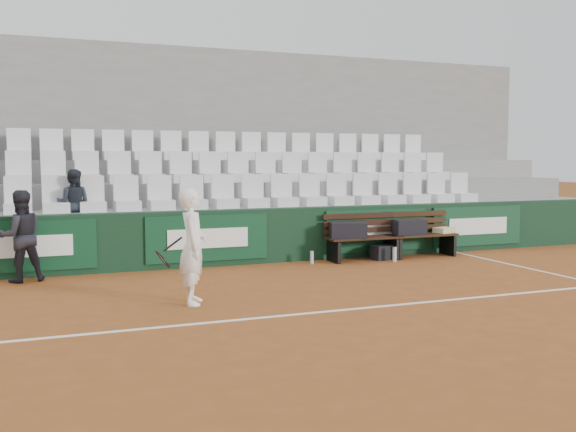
# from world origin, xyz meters

# --- Properties ---
(ground) EXTENTS (80.00, 80.00, 0.00)m
(ground) POSITION_xyz_m (0.00, 0.00, 0.00)
(ground) COLOR brown
(ground) RESTS_ON ground
(court_baseline) EXTENTS (18.00, 0.06, 0.01)m
(court_baseline) POSITION_xyz_m (0.00, 0.00, 0.00)
(court_baseline) COLOR white
(court_baseline) RESTS_ON ground
(back_barrier) EXTENTS (18.00, 0.34, 1.00)m
(back_barrier) POSITION_xyz_m (0.07, 3.99, 0.50)
(back_barrier) COLOR #10321C
(back_barrier) RESTS_ON ground
(grandstand_tier_front) EXTENTS (18.00, 0.95, 1.00)m
(grandstand_tier_front) POSITION_xyz_m (0.00, 4.62, 0.50)
(grandstand_tier_front) COLOR gray
(grandstand_tier_front) RESTS_ON ground
(grandstand_tier_mid) EXTENTS (18.00, 0.95, 1.45)m
(grandstand_tier_mid) POSITION_xyz_m (0.00, 5.58, 0.72)
(grandstand_tier_mid) COLOR gray
(grandstand_tier_mid) RESTS_ON ground
(grandstand_tier_back) EXTENTS (18.00, 0.95, 1.90)m
(grandstand_tier_back) POSITION_xyz_m (0.00, 6.53, 0.95)
(grandstand_tier_back) COLOR gray
(grandstand_tier_back) RESTS_ON ground
(grandstand_rear_wall) EXTENTS (18.00, 0.30, 4.40)m
(grandstand_rear_wall) POSITION_xyz_m (0.00, 7.15, 2.20)
(grandstand_rear_wall) COLOR gray
(grandstand_rear_wall) RESTS_ON ground
(seat_row_front) EXTENTS (11.90, 0.44, 0.63)m
(seat_row_front) POSITION_xyz_m (0.00, 4.45, 1.31)
(seat_row_front) COLOR silver
(seat_row_front) RESTS_ON grandstand_tier_front
(seat_row_mid) EXTENTS (11.90, 0.44, 0.63)m
(seat_row_mid) POSITION_xyz_m (0.00, 5.40, 1.77)
(seat_row_mid) COLOR silver
(seat_row_mid) RESTS_ON grandstand_tier_mid
(seat_row_back) EXTENTS (11.90, 0.44, 0.63)m
(seat_row_back) POSITION_xyz_m (0.00, 6.35, 2.21)
(seat_row_back) COLOR silver
(seat_row_back) RESTS_ON grandstand_tier_back
(bench_left) EXTENTS (1.50, 0.56, 0.45)m
(bench_left) POSITION_xyz_m (2.76, 3.51, 0.23)
(bench_left) COLOR black
(bench_left) RESTS_ON ground
(bench_right) EXTENTS (1.50, 0.56, 0.45)m
(bench_right) POSITION_xyz_m (4.00, 3.52, 0.23)
(bench_right) COLOR #321D0F
(bench_right) RESTS_ON ground
(sports_bag_left) EXTENTS (0.72, 0.46, 0.29)m
(sports_bag_left) POSITION_xyz_m (2.40, 3.48, 0.59)
(sports_bag_left) COLOR black
(sports_bag_left) RESTS_ON bench_left
(sports_bag_right) EXTENTS (0.64, 0.34, 0.29)m
(sports_bag_right) POSITION_xyz_m (3.76, 3.53, 0.59)
(sports_bag_right) COLOR black
(sports_bag_right) RESTS_ON bench_right
(towel) EXTENTS (0.44, 0.37, 0.11)m
(towel) POSITION_xyz_m (4.57, 3.54, 0.50)
(towel) COLOR #D3C988
(towel) RESTS_ON bench_right
(sports_bag_ground) EXTENTS (0.50, 0.36, 0.27)m
(sports_bag_ground) POSITION_xyz_m (3.15, 3.48, 0.14)
(sports_bag_ground) COLOR black
(sports_bag_ground) RESTS_ON ground
(water_bottle_near) EXTENTS (0.07, 0.07, 0.24)m
(water_bottle_near) POSITION_xyz_m (1.66, 3.49, 0.12)
(water_bottle_near) COLOR #ADBEC4
(water_bottle_near) RESTS_ON ground
(water_bottle_far) EXTENTS (0.08, 0.08, 0.28)m
(water_bottle_far) POSITION_xyz_m (3.21, 3.16, 0.14)
(water_bottle_far) COLOR #B0BEC7
(water_bottle_far) RESTS_ON ground
(tennis_player) EXTENTS (0.75, 0.64, 1.53)m
(tennis_player) POSITION_xyz_m (-1.10, 1.06, 0.76)
(tennis_player) COLOR white
(tennis_player) RESTS_ON ground
(ball_kid) EXTENTS (0.81, 0.70, 1.44)m
(ball_kid) POSITION_xyz_m (-3.26, 3.55, 0.72)
(ball_kid) COLOR black
(ball_kid) RESTS_ON ground
(spectator_c) EXTENTS (0.68, 0.59, 1.19)m
(spectator_c) POSITION_xyz_m (-2.41, 4.50, 1.60)
(spectator_c) COLOR #1C222B
(spectator_c) RESTS_ON grandstand_tier_front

